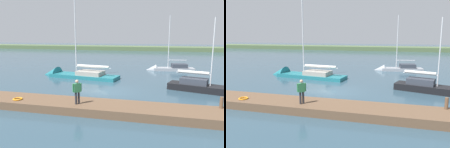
# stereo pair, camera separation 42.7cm
# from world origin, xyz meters

# --- Properties ---
(ground_plane) EXTENTS (200.00, 200.00, 0.00)m
(ground_plane) POSITION_xyz_m (0.00, 0.00, 0.00)
(ground_plane) COLOR #2D4756
(far_shoreline) EXTENTS (180.00, 8.00, 2.40)m
(far_shoreline) POSITION_xyz_m (0.00, -53.41, 0.00)
(far_shoreline) COLOR #4C603D
(far_shoreline) RESTS_ON ground_plane
(dock_pier) EXTENTS (23.52, 2.56, 0.55)m
(dock_pier) POSITION_xyz_m (0.00, 5.41, 0.28)
(dock_pier) COLOR brown
(dock_pier) RESTS_ON ground_plane
(mooring_post_near) EXTENTS (0.21, 0.21, 0.72)m
(mooring_post_near) POSITION_xyz_m (-8.23, 4.51, 0.92)
(mooring_post_near) COLOR brown
(mooring_post_near) RESTS_ON dock_pier
(life_ring_buoy) EXTENTS (0.66, 0.66, 0.10)m
(life_ring_buoy) POSITION_xyz_m (5.18, 5.92, 0.60)
(life_ring_buoy) COLOR orange
(life_ring_buoy) RESTS_ON dock_pier
(sailboat_near_dock) EXTENTS (7.26, 3.65, 7.22)m
(sailboat_near_dock) POSITION_xyz_m (-8.83, -1.64, 0.22)
(sailboat_near_dock) COLOR black
(sailboat_near_dock) RESTS_ON ground_plane
(sailboat_far_right) EXTENTS (6.81, 2.57, 8.37)m
(sailboat_far_right) POSITION_xyz_m (-4.99, -13.19, 0.14)
(sailboat_far_right) COLOR gray
(sailboat_far_right) RESTS_ON ground_plane
(sailboat_far_left) EXTENTS (10.04, 3.59, 10.74)m
(sailboat_far_left) POSITION_xyz_m (6.09, -5.47, 0.12)
(sailboat_far_left) COLOR #1E6B75
(sailboat_far_left) RESTS_ON ground_plane
(person_on_dock) EXTENTS (0.48, 0.46, 1.63)m
(person_on_dock) POSITION_xyz_m (0.73, 5.84, 1.48)
(person_on_dock) COLOR #28282D
(person_on_dock) RESTS_ON dock_pier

